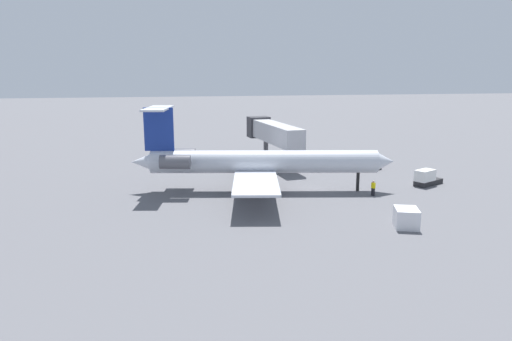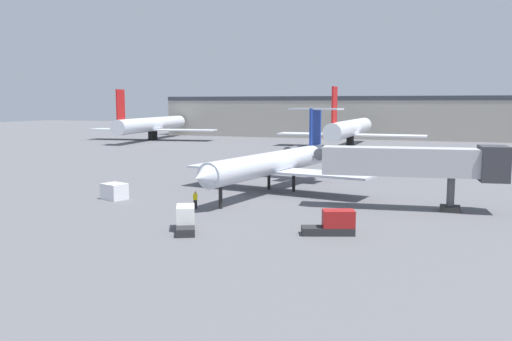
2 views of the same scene
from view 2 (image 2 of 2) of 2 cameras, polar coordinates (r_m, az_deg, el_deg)
ground_plane at (r=55.21m, az=-0.51°, el=-3.28°), size 400.00×400.00×0.10m
regional_jet at (r=60.44m, az=2.27°, el=0.96°), size 22.62×28.97×9.32m
jet_bridge at (r=52.12m, az=17.43°, el=0.78°), size 16.76×4.92×6.15m
ground_crew_marshaller at (r=51.26m, az=-6.47°, el=-3.11°), size 0.47×0.39×1.69m
baggage_tug_lead at (r=42.73m, az=-7.50°, el=-5.24°), size 3.05×4.20×1.90m
baggage_tug_trailing at (r=41.50m, az=8.27°, el=-5.62°), size 4.24×2.65×1.90m
cargo_container_uld at (r=57.80m, az=-14.82°, el=-2.16°), size 2.83×2.57×1.66m
terminal_building at (r=158.27m, az=13.03°, el=5.56°), size 126.70×18.65×11.84m
parked_airliner_west_end at (r=146.81m, az=-10.99°, el=4.80°), size 34.99×41.19×13.11m
parked_airliner_west_mid at (r=123.38m, az=9.99°, el=4.40°), size 33.27×39.58×13.13m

